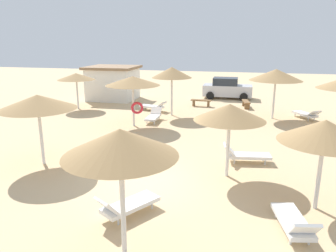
# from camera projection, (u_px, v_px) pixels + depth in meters

# --- Properties ---
(ground_plane) EXTENTS (80.00, 80.00, 0.00)m
(ground_plane) POSITION_uv_depth(u_px,v_px,m) (149.00, 180.00, 11.39)
(ground_plane) COLOR #D1B284
(parasol_0) EXTENTS (2.52, 2.52, 3.00)m
(parasol_0) POSITION_uv_depth(u_px,v_px,m) (120.00, 143.00, 6.86)
(parasol_0) COLOR silver
(parasol_0) RESTS_ON ground
(parasol_1) EXTENTS (2.51, 2.51, 2.66)m
(parasol_1) POSITION_uv_depth(u_px,v_px,m) (230.00, 112.00, 11.16)
(parasol_1) COLOR silver
(parasol_1) RESTS_ON ground
(parasol_2) EXTENTS (3.04, 3.04, 2.84)m
(parasol_2) POSITION_uv_depth(u_px,v_px,m) (133.00, 81.00, 17.90)
(parasol_2) COLOR silver
(parasol_2) RESTS_ON ground
(parasol_4) EXTENTS (2.53, 2.53, 2.69)m
(parasol_4) POSITION_uv_depth(u_px,v_px,m) (325.00, 131.00, 8.91)
(parasol_4) COLOR silver
(parasol_4) RESTS_ON ground
(parasol_5) EXTENTS (3.19, 3.19, 3.08)m
(parasol_5) POSITION_uv_depth(u_px,v_px,m) (276.00, 75.00, 19.59)
(parasol_5) COLOR silver
(parasol_5) RESTS_ON ground
(parasol_6) EXTENTS (2.93, 2.93, 2.79)m
(parasol_6) POSITION_uv_depth(u_px,v_px,m) (38.00, 102.00, 12.28)
(parasol_6) COLOR silver
(parasol_6) RESTS_ON ground
(parasol_7) EXTENTS (2.58, 2.58, 3.12)m
(parasol_7) POSITION_uv_depth(u_px,v_px,m) (172.00, 73.00, 20.45)
(parasol_7) COLOR silver
(parasol_7) RESTS_ON ground
(parasol_8) EXTENTS (2.61, 2.61, 2.52)m
(parasol_8) POSITION_uv_depth(u_px,v_px,m) (76.00, 77.00, 22.59)
(parasol_8) COLOR silver
(parasol_8) RESTS_ON ground
(lounger_0) EXTENTS (1.54, 1.91, 0.79)m
(lounger_0) POSITION_uv_depth(u_px,v_px,m) (127.00, 205.00, 9.04)
(lounger_0) COLOR white
(lounger_0) RESTS_ON ground
(lounger_1) EXTENTS (1.95, 0.93, 0.76)m
(lounger_1) POSITION_uv_depth(u_px,v_px,m) (246.00, 155.00, 12.98)
(lounger_1) COLOR white
(lounger_1) RESTS_ON ground
(lounger_2) EXTENTS (0.68, 1.90, 0.73)m
(lounger_2) POSITION_uv_depth(u_px,v_px,m) (154.00, 116.00, 19.53)
(lounger_2) COLOR white
(lounger_2) RESTS_ON ground
(lounger_4) EXTENTS (0.99, 1.95, 0.78)m
(lounger_4) POSITION_uv_depth(u_px,v_px,m) (294.00, 222.00, 8.20)
(lounger_4) COLOR white
(lounger_4) RESTS_ON ground
(lounger_5) EXTENTS (1.53, 1.95, 0.68)m
(lounger_5) POSITION_uv_depth(u_px,v_px,m) (306.00, 114.00, 20.07)
(lounger_5) COLOR white
(lounger_5) RESTS_ON ground
(lounger_6) EXTENTS (1.97, 1.35, 0.75)m
(lounger_6) POSITION_uv_depth(u_px,v_px,m) (98.00, 154.00, 13.04)
(lounger_6) COLOR white
(lounger_6) RESTS_ON ground
(lounger_7) EXTENTS (2.00, 1.14, 0.70)m
(lounger_7) POSITION_uv_depth(u_px,v_px,m) (153.00, 106.00, 22.40)
(lounger_7) COLOR white
(lounger_7) RESTS_ON ground
(bench_0) EXTENTS (0.62, 1.54, 0.49)m
(bench_0) POSITION_uv_depth(u_px,v_px,m) (246.00, 103.00, 23.40)
(bench_0) COLOR brown
(bench_0) RESTS_ON ground
(bench_1) EXTENTS (1.52, 0.50, 0.49)m
(bench_1) POSITION_uv_depth(u_px,v_px,m) (201.00, 102.00, 23.86)
(bench_1) COLOR brown
(bench_1) RESTS_ON ground
(parked_car) EXTENTS (4.00, 1.98, 1.72)m
(parked_car) POSITION_uv_depth(u_px,v_px,m) (227.00, 89.00, 26.99)
(parked_car) COLOR silver
(parked_car) RESTS_ON ground
(beach_cabana) EXTENTS (3.97, 3.60, 2.71)m
(beach_cabana) POSITION_uv_depth(u_px,v_px,m) (113.00, 83.00, 26.40)
(beach_cabana) COLOR white
(beach_cabana) RESTS_ON ground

